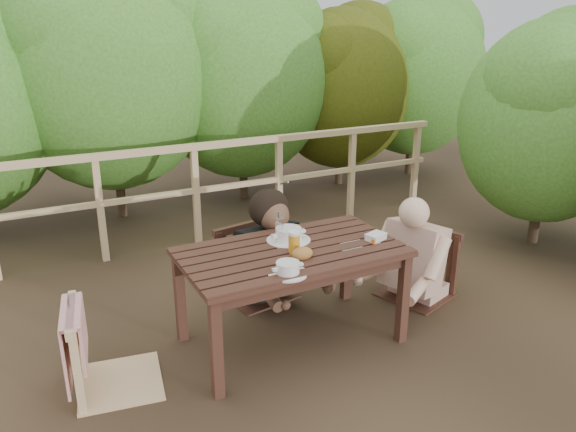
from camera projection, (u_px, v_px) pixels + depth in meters
name	position (u px, v px, depth m)	size (l,w,h in m)	color
ground	(291.00, 339.00, 3.87)	(60.00, 60.00, 0.00)	#463422
table	(291.00, 296.00, 3.76)	(1.45, 0.82, 0.67)	#371E15
chair_left	(112.00, 309.00, 3.23)	(0.51, 0.51, 1.03)	tan
chair_far	(257.00, 235.00, 4.33)	(0.52, 0.52, 1.04)	#371E15
chair_right	(419.00, 237.00, 4.33)	(0.50, 0.50, 1.01)	#371E15
woman	(255.00, 212.00, 4.28)	(0.57, 0.70, 1.42)	black
diner_right	(425.00, 212.00, 4.28)	(0.57, 0.70, 1.41)	tan
railing	(196.00, 195.00, 5.38)	(5.60, 0.10, 1.01)	tan
hedge_row	(189.00, 40.00, 6.10)	(6.60, 1.60, 3.80)	#3D7326
soup_near	(288.00, 268.00, 3.30)	(0.24, 0.24, 0.08)	white
soup_far	(289.00, 235.00, 3.78)	(0.30, 0.30, 0.10)	white
bread_roll	(302.00, 254.00, 3.50)	(0.14, 0.11, 0.08)	#AA7F3A
beer_glass	(294.00, 243.00, 3.58)	(0.08, 0.08, 0.15)	orange
bottle	(280.00, 228.00, 3.74)	(0.05, 0.05, 0.23)	silver
butter_tub	(376.00, 238.00, 3.79)	(0.14, 0.10, 0.06)	white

